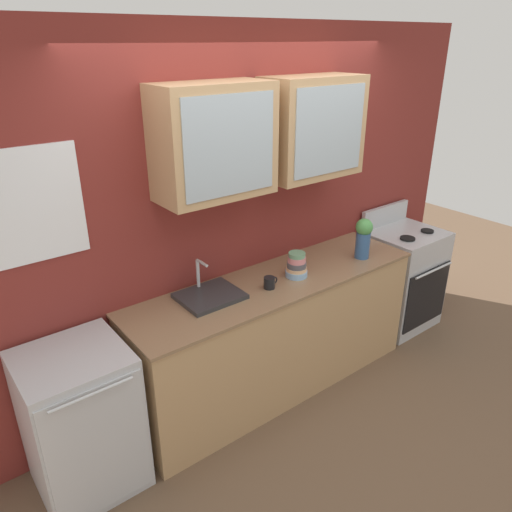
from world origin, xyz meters
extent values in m
plane|color=brown|center=(0.00, 0.00, 0.00)|extent=(10.00, 10.00, 0.00)
cube|color=maroon|center=(0.00, 0.36, 1.32)|extent=(4.47, 0.10, 2.64)
cube|color=tan|center=(-0.41, 0.13, 1.95)|extent=(0.74, 0.34, 0.69)
cube|color=#9EADB7|center=(-0.41, -0.04, 1.95)|extent=(0.63, 0.01, 0.59)
cube|color=tan|center=(0.41, 0.13, 1.95)|extent=(0.74, 0.34, 0.69)
cube|color=#9EADB7|center=(0.41, -0.04, 1.95)|extent=(0.63, 0.01, 0.59)
cube|color=white|center=(-1.57, 0.30, 1.71)|extent=(0.74, 0.01, 0.63)
cube|color=tan|center=(0.00, 0.00, 0.45)|extent=(2.30, 0.59, 0.91)
cube|color=#8C6B4C|center=(0.00, 0.00, 0.92)|extent=(2.32, 0.61, 0.02)
cube|color=silver|center=(1.53, 0.00, 0.46)|extent=(0.64, 0.56, 0.93)
cube|color=black|center=(1.53, -0.29, 0.39)|extent=(0.59, 0.01, 0.56)
cylinder|color=silver|center=(1.53, -0.32, 0.67)|extent=(0.51, 0.02, 0.02)
cube|color=silver|center=(1.53, 0.26, 1.02)|extent=(0.61, 0.04, 0.18)
cylinder|color=black|center=(1.39, -0.11, 0.94)|extent=(0.13, 0.13, 0.02)
cylinder|color=black|center=(1.68, -0.11, 0.94)|extent=(0.11, 0.11, 0.02)
cube|color=#2D2D30|center=(-0.53, 0.07, 0.94)|extent=(0.41, 0.34, 0.03)
cylinder|color=silver|center=(-0.53, 0.21, 1.06)|extent=(0.02, 0.02, 0.20)
cylinder|color=silver|center=(-0.53, 0.15, 1.16)|extent=(0.02, 0.12, 0.02)
cylinder|color=#8CB7E0|center=(0.15, -0.04, 0.95)|extent=(0.16, 0.16, 0.05)
cylinder|color=#E0AD7F|center=(0.15, -0.04, 0.98)|extent=(0.15, 0.15, 0.04)
cylinder|color=#4C4C54|center=(0.15, -0.04, 1.02)|extent=(0.14, 0.14, 0.05)
cylinder|color=#D87F84|center=(0.15, -0.04, 1.06)|extent=(0.13, 0.13, 0.05)
cylinder|color=#669972|center=(0.15, -0.04, 1.09)|extent=(0.12, 0.12, 0.04)
cylinder|color=#33598C|center=(0.79, -0.11, 1.03)|extent=(0.11, 0.11, 0.21)
sphere|color=#4C994C|center=(0.79, -0.11, 1.18)|extent=(0.13, 0.13, 0.13)
cylinder|color=black|center=(-0.12, -0.06, 0.97)|extent=(0.08, 0.08, 0.08)
torus|color=black|center=(-0.08, -0.06, 0.97)|extent=(0.05, 0.01, 0.05)
cube|color=silver|center=(-1.49, 0.00, 0.46)|extent=(0.59, 0.56, 0.93)
cube|color=silver|center=(-1.49, -0.29, 0.46)|extent=(0.56, 0.01, 0.84)
cylinder|color=silver|center=(-1.49, -0.31, 0.87)|extent=(0.44, 0.02, 0.02)
camera|label=1|loc=(-2.06, -2.38, 2.53)|focal=34.36mm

